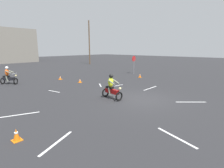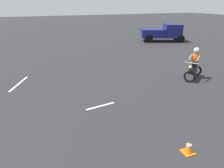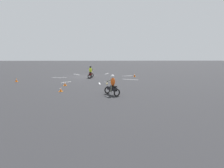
{
  "view_description": "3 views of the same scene",
  "coord_description": "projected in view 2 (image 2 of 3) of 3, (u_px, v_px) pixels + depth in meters",
  "views": [
    {
      "loc": [
        -9.57,
        -5.84,
        3.28
      ],
      "look_at": [
        -1.24,
        1.45,
        1.0
      ],
      "focal_mm": 28.0,
      "sensor_mm": 36.0,
      "label": 1
    },
    {
      "loc": [
        4.66,
        3.69,
        3.88
      ],
      "look_at": [
        -2.58,
        6.59,
        0.9
      ],
      "focal_mm": 35.0,
      "sensor_mm": 36.0,
      "label": 2
    },
    {
      "loc": [
        -3.54,
        25.52,
        3.29
      ],
      "look_at": [
        -3.91,
        11.74,
        0.9
      ],
      "focal_mm": 28.0,
      "sensor_mm": 36.0,
      "label": 3
    }
  ],
  "objects": [
    {
      "name": "lane_stripe_nw",
      "position": [
        19.0,
        84.0,
        10.89
      ],
      "size": [
        1.97,
        0.93,
        0.01
      ],
      "primitive_type": "cube",
      "rotation": [
        0.0,
        0.0,
        4.3
      ],
      "color": "silver",
      "rests_on": "ground"
    },
    {
      "name": "lane_stripe_n",
      "position": [
        101.0,
        106.0,
        8.59
      ],
      "size": [
        0.3,
        1.25,
        0.01
      ],
      "primitive_type": "cube",
      "rotation": [
        0.0,
        0.0,
        3.3
      ],
      "color": "silver",
      "rests_on": "ground"
    },
    {
      "name": "pickup_truck",
      "position": [
        164.0,
        32.0,
        22.0
      ],
      "size": [
        3.37,
        4.55,
        1.73
      ],
      "rotation": [
        0.0,
        0.0,
        -0.4
      ],
      "color": "black",
      "rests_on": "ground"
    },
    {
      "name": "motorcycle_rider_background",
      "position": [
        194.0,
        65.0,
        11.38
      ],
      "size": [
        1.29,
        1.49,
        1.66
      ],
      "rotation": [
        0.0,
        0.0,
        3.74
      ],
      "color": "black",
      "rests_on": "ground"
    },
    {
      "name": "traffic_cone_near_right",
      "position": [
        189.0,
        147.0,
        5.89
      ],
      "size": [
        0.32,
        0.32,
        0.36
      ],
      "color": "orange",
      "rests_on": "ground"
    }
  ]
}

